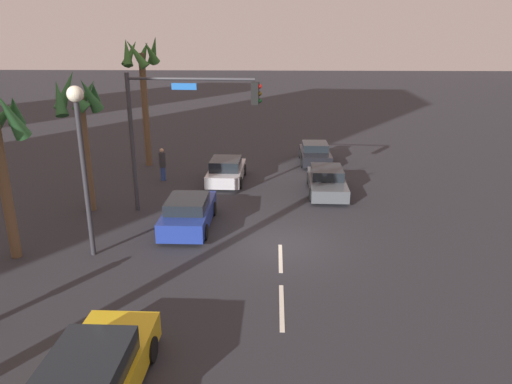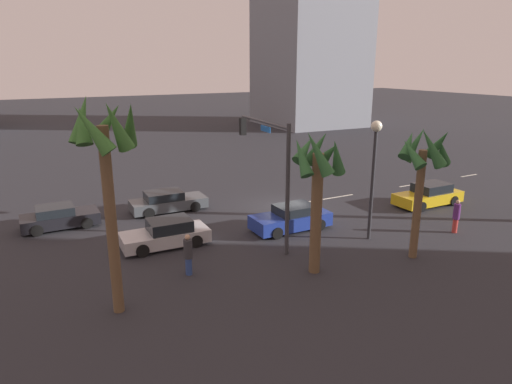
{
  "view_description": "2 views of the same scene",
  "coord_description": "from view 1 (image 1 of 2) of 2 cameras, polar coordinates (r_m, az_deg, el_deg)",
  "views": [
    {
      "loc": [
        -16.94,
        0.29,
        7.65
      ],
      "look_at": [
        2.63,
        1.06,
        1.29
      ],
      "focal_mm": 32.96,
      "sensor_mm": 36.0,
      "label": 1
    },
    {
      "loc": [
        14.41,
        24.0,
        8.88
      ],
      "look_at": [
        2.4,
        1.09,
        1.55
      ],
      "focal_mm": 31.86,
      "sensor_mm": 36.0,
      "label": 2
    }
  ],
  "objects": [
    {
      "name": "ground_plane",
      "position": [
        18.59,
        2.95,
        -6.33
      ],
      "size": [
        220.0,
        220.0,
        0.0
      ],
      "primitive_type": "plane",
      "color": "#28282D"
    },
    {
      "name": "car_4",
      "position": [
        26.52,
        -3.62,
        2.59
      ],
      "size": [
        4.37,
        2.03,
        1.37
      ],
      "color": "#B7B7BC",
      "rests_on": "ground_plane"
    },
    {
      "name": "car_2",
      "position": [
        11.5,
        -19.23,
        -20.64
      ],
      "size": [
        4.63,
        1.96,
        1.42
      ],
      "color": "gold",
      "rests_on": "ground_plane"
    },
    {
      "name": "car_3",
      "position": [
        24.88,
        8.58,
        1.31
      ],
      "size": [
        4.67,
        2.02,
        1.27
      ],
      "color": "#474C51",
      "rests_on": "ground_plane"
    },
    {
      "name": "pedestrian_1",
      "position": [
        27.13,
        -11.29,
        3.39
      ],
      "size": [
        0.53,
        0.53,
        1.86
      ],
      "color": "#2D478C",
      "rests_on": "ground_plane"
    },
    {
      "name": "palm_tree_3",
      "position": [
        22.53,
        -20.59,
        8.93
      ],
      "size": [
        2.34,
        2.59,
        6.45
      ],
      "color": "brown",
      "rests_on": "ground_plane"
    },
    {
      "name": "palm_tree_2",
      "position": [
        30.01,
        -13.74,
        14.38
      ],
      "size": [
        2.43,
        2.58,
        7.95
      ],
      "color": "brown",
      "rests_on": "ground_plane"
    },
    {
      "name": "traffic_signal",
      "position": [
        21.19,
        -9.89,
        8.72
      ],
      "size": [
        0.7,
        5.96,
        6.31
      ],
      "color": "#38383D",
      "rests_on": "ground_plane"
    },
    {
      "name": "car_1",
      "position": [
        20.19,
        -8.18,
        -2.5
      ],
      "size": [
        4.42,
        1.96,
        1.38
      ],
      "color": "navy",
      "rests_on": "ground_plane"
    },
    {
      "name": "lane_stripe_3",
      "position": [
        17.46,
        2.99,
        -7.99
      ],
      "size": [
        2.34,
        0.14,
        0.01
      ],
      "primitive_type": "cube",
      "color": "silver",
      "rests_on": "ground_plane"
    },
    {
      "name": "lane_stripe_2",
      "position": [
        14.55,
        3.14,
        -13.74
      ],
      "size": [
        2.6,
        0.14,
        0.01
      ],
      "primitive_type": "cube",
      "color": "silver",
      "rests_on": "ground_plane"
    },
    {
      "name": "car_0",
      "position": [
        30.89,
        7.17,
        4.65
      ],
      "size": [
        4.1,
        1.97,
        1.28
      ],
      "color": "black",
      "rests_on": "ground_plane"
    },
    {
      "name": "streetlamp",
      "position": [
        17.42,
        -20.52,
        5.89
      ],
      "size": [
        0.56,
        0.56,
        6.2
      ],
      "color": "#2D2D33",
      "rests_on": "ground_plane"
    }
  ]
}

